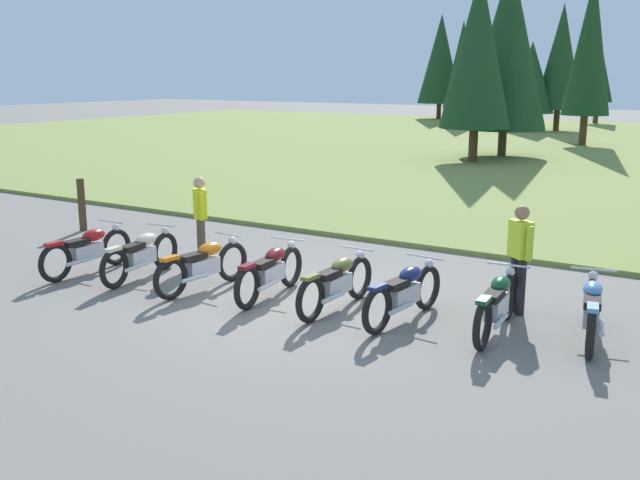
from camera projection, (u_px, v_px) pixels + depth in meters
ground_plane at (300, 302)px, 11.67m from camera, size 140.00×140.00×0.00m
grass_moorland at (616, 152)px, 33.43m from camera, size 80.00×44.00×0.10m
motorcycle_red at (87, 250)px, 13.25m from camera, size 0.62×2.10×0.88m
motorcycle_cream at (141, 254)px, 12.91m from camera, size 0.62×2.10×0.88m
motorcycle_orange at (203, 265)px, 12.22m from camera, size 0.62×2.10×0.88m
motorcycle_maroon at (271, 271)px, 11.81m from camera, size 0.62×2.10×0.88m
motorcycle_olive at (337, 282)px, 11.18m from camera, size 0.62×2.10×0.88m
motorcycle_navy at (404, 293)px, 10.66m from camera, size 0.62×2.10×0.88m
motorcycle_british_green at (497, 304)px, 10.14m from camera, size 0.62×2.10×0.88m
motorcycle_sky_blue at (591, 310)px, 9.88m from camera, size 0.72×2.08×0.88m
rider_near_row_end at (200, 214)px, 13.88m from camera, size 0.43×0.40×1.67m
rider_with_back_turned at (520, 253)px, 10.91m from camera, size 0.44×0.40×1.67m
trail_marker_post at (82, 205)px, 16.80m from camera, size 0.12×0.12×1.22m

